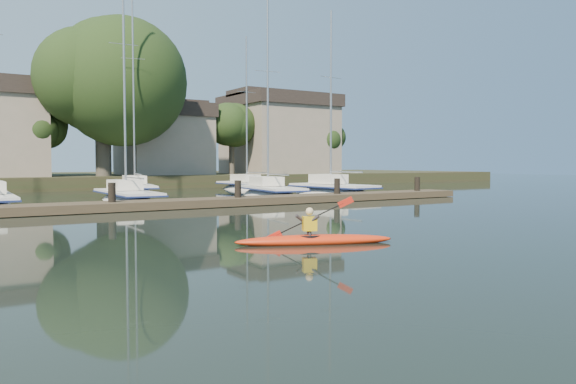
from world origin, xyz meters
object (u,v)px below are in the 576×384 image
dock (179,203)px  sailboat_4 (333,198)px  sailboat_6 (135,196)px  sailboat_7 (248,193)px  kayak (314,238)px  sailboat_3 (269,200)px  sailboat_2 (127,205)px

dock → sailboat_4: sailboat_4 is taller
sailboat_4 → sailboat_6: (-9.92, 9.04, 0.03)m
sailboat_4 → dock: bearing=-164.9°
sailboat_7 → kayak: bearing=-117.9°
sailboat_4 → sailboat_6: bearing=132.3°
dock → sailboat_3: size_ratio=2.61×
sailboat_3 → sailboat_6: sailboat_6 is taller
sailboat_7 → sailboat_6: bearing=171.6°
kayak → sailboat_6: sailboat_6 is taller
kayak → sailboat_3: bearing=84.8°
sailboat_2 → sailboat_6: sailboat_6 is taller
dock → sailboat_4: 12.92m
sailboat_4 → sailboat_7: bearing=96.0°
dock → sailboat_3: sailboat_3 is taller
kayak → sailboat_3: sailboat_3 is taller
sailboat_2 → sailboat_3: 8.47m
sailboat_4 → sailboat_7: 8.39m
kayak → sailboat_4: size_ratio=0.30×
sailboat_2 → sailboat_6: (3.01, 8.35, -0.00)m
sailboat_6 → sailboat_4: bearing=-31.2°
sailboat_3 → sailboat_4: (4.46, -0.39, -0.02)m
sailboat_2 → sailboat_7: size_ratio=1.12×
sailboat_3 → dock: bearing=-139.3°
dock → sailboat_2: size_ratio=2.41×
sailboat_3 → sailboat_7: sailboat_3 is taller
dock → sailboat_6: bearing=80.8°
sailboat_3 → sailboat_4: sailboat_3 is taller
kayak → sailboat_7: (11.81, 25.30, -0.35)m
sailboat_4 → sailboat_3: bearing=169.8°
dock → sailboat_2: 5.27m
sailboat_2 → sailboat_4: (12.93, -0.69, -0.04)m
sailboat_4 → sailboat_6: 13.41m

